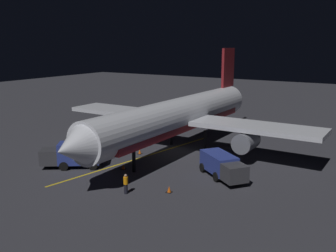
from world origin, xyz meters
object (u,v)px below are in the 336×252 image
traffic_cone_under_wing (123,167)px  traffic_cone_far (98,151)px  traffic_cone_near_right (140,152)px  airliner (180,116)px  baggage_truck (74,155)px  catering_truck (222,166)px  ground_crew_worker (126,184)px  traffic_cone_near_left (169,190)px

traffic_cone_under_wing → traffic_cone_far: bearing=-26.2°
traffic_cone_near_right → airliner: bearing=-133.3°
airliner → baggage_truck: (6.19, 10.97, -2.86)m
airliner → catering_truck: airliner is taller
baggage_truck → ground_crew_worker: size_ratio=3.46×
traffic_cone_near_right → traffic_cone_far: bearing=28.7°
traffic_cone_under_wing → airliner: bearing=-99.6°
catering_truck → traffic_cone_near_right: catering_truck is taller
airliner → ground_crew_worker: airliner is taller
traffic_cone_near_right → catering_truck: bearing=168.2°
ground_crew_worker → traffic_cone_far: size_ratio=3.16×
airliner → traffic_cone_near_right: bearing=46.7°
baggage_truck → catering_truck: bearing=-160.2°
airliner → baggage_truck: bearing=60.6°
traffic_cone_near_left → traffic_cone_far: same height
catering_truck → traffic_cone_far: (15.59, -0.03, -0.90)m
traffic_cone_near_left → traffic_cone_near_right: 12.12m
traffic_cone_under_wing → traffic_cone_far: size_ratio=1.00×
catering_truck → ground_crew_worker: (5.32, 7.94, -0.27)m
traffic_cone_near_right → traffic_cone_under_wing: 5.63m
airliner → traffic_cone_under_wing: (1.49, 8.82, -3.92)m
ground_crew_worker → traffic_cone_under_wing: (4.19, -4.97, -0.64)m
ground_crew_worker → traffic_cone_far: 13.01m
catering_truck → ground_crew_worker: catering_truck is taller
airliner → traffic_cone_far: 10.32m
airliner → traffic_cone_near_right: size_ratio=67.47×
traffic_cone_near_right → traffic_cone_under_wing: size_ratio=1.00×
ground_crew_worker → traffic_cone_near_right: ground_crew_worker is taller
traffic_cone_far → traffic_cone_near_right: bearing=-151.3°
catering_truck → traffic_cone_near_right: (11.31, -2.36, -0.90)m
traffic_cone_near_right → traffic_cone_under_wing: (-1.80, 5.33, 0.00)m
airliner → catering_truck: size_ratio=6.25×
catering_truck → traffic_cone_near_left: catering_truck is taller
ground_crew_worker → catering_truck: bearing=-123.8°
airliner → traffic_cone_under_wing: 9.77m
ground_crew_worker → traffic_cone_near_left: bearing=-144.1°
traffic_cone_near_left → ground_crew_worker: bearing=35.9°
traffic_cone_near_left → traffic_cone_under_wing: same height
ground_crew_worker → traffic_cone_under_wing: 6.53m
airliner → catering_truck: 10.38m
ground_crew_worker → traffic_cone_near_right: bearing=-59.8°
traffic_cone_near_left → traffic_cone_far: 14.47m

